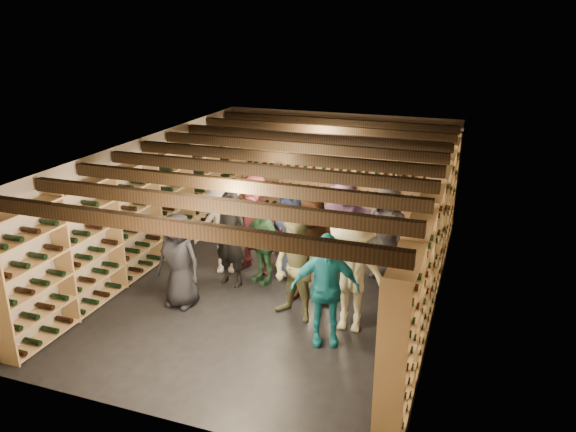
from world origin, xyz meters
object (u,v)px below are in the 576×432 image
at_px(crate_stack_left, 334,244).
at_px(person_1, 231,239).
at_px(crate_loose, 328,225).
at_px(person_5, 254,223).
at_px(person_10, 262,243).
at_px(crate_stack_right, 322,226).
at_px(person_7, 284,228).
at_px(person_8, 315,251).
at_px(person_12, 387,231).
at_px(person_3, 351,275).
at_px(person_9, 224,227).
at_px(person_0, 179,260).
at_px(person_4, 325,289).
at_px(person_6, 291,232).
at_px(person_2, 297,270).
at_px(person_11, 343,221).

height_order(crate_stack_left, person_1, person_1).
xyz_separation_m(crate_loose, person_5, (-0.71, -2.51, 0.85)).
bearing_deg(crate_loose, person_10, -97.29).
distance_m(crate_stack_right, person_7, 1.93).
height_order(crate_stack_right, person_8, person_8).
bearing_deg(person_12, person_3, -84.87).
bearing_deg(person_12, person_5, -157.13).
height_order(crate_stack_left, person_9, person_9).
relative_size(person_3, person_8, 0.95).
distance_m(person_0, person_4, 2.55).
height_order(crate_stack_left, person_8, person_8).
distance_m(person_3, person_4, 0.55).
relative_size(person_4, person_10, 1.14).
height_order(crate_loose, person_6, person_6).
distance_m(person_1, person_3, 2.45).
height_order(person_3, person_6, person_3).
xyz_separation_m(person_2, person_3, (0.86, -0.03, 0.07)).
relative_size(crate_stack_left, crate_stack_right, 0.99).
distance_m(crate_loose, person_2, 4.08).
xyz_separation_m(person_4, person_11, (-0.44, 2.75, 0.03)).
xyz_separation_m(person_10, person_11, (1.14, 1.22, 0.13)).
height_order(person_1, person_3, person_3).
xyz_separation_m(crate_stack_left, person_0, (-1.85, -2.75, 0.54)).
height_order(crate_loose, person_5, person_5).
bearing_deg(person_7, person_6, -81.06).
bearing_deg(person_11, person_1, -152.60).
xyz_separation_m(person_3, person_7, (-1.73, 1.86, -0.14)).
bearing_deg(person_9, person_8, -35.35).
xyz_separation_m(crate_stack_right, crate_loose, (0.04, 0.31, -0.08)).
bearing_deg(crate_loose, person_5, -105.85).
distance_m(crate_stack_right, person_10, 2.72).
distance_m(person_5, person_6, 0.76).
height_order(crate_stack_right, person_10, person_10).
bearing_deg(person_5, crate_stack_left, 46.40).
bearing_deg(person_7, person_9, -170.29).
relative_size(crate_stack_right, person_4, 0.35).
relative_size(crate_stack_right, person_5, 0.32).
relative_size(crate_stack_right, person_0, 0.37).
xyz_separation_m(person_0, person_2, (1.93, 0.23, 0.04)).
height_order(crate_stack_right, person_2, person_2).
bearing_deg(crate_stack_left, person_8, -84.15).
relative_size(person_0, person_5, 0.85).
bearing_deg(crate_stack_right, person_11, -60.55).
xyz_separation_m(person_4, person_12, (0.43, 2.51, 0.03)).
bearing_deg(crate_stack_left, person_3, -69.74).
bearing_deg(person_12, person_1, -143.56).
relative_size(person_1, person_5, 0.92).
bearing_deg(person_4, crate_loose, 84.60).
relative_size(person_1, person_10, 1.15).
height_order(person_7, person_11, person_11).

